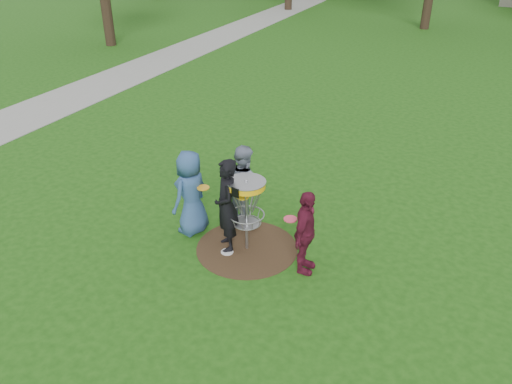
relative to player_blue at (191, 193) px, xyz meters
The scene contains 10 objects.
ground 1.41m from the player_blue, ahead, with size 100.00×100.00×0.00m, color #19470F.
dirt_patch 1.41m from the player_blue, ahead, with size 1.80×1.80×0.01m, color #47331E.
concrete_path 11.99m from the player_blue, 137.64° to the left, with size 2.20×40.00×0.02m, color #9E9E99.
player_blue is the anchor object (origin of this frame).
player_black 0.85m from the player_blue, ahead, with size 0.62×0.41×1.70m, color black.
player_grey 1.00m from the player_blue, 52.11° to the left, with size 0.77×0.60×1.58m, color gray.
player_maroon 2.29m from the player_blue, ahead, with size 0.86×0.36×1.47m, color #5A1429.
disc_on_grass 1.25m from the player_blue, 13.85° to the right, with size 0.22×0.22×0.02m, color white.
disc_golf_basket 1.18m from the player_blue, ahead, with size 0.66×0.67×1.38m.
held_discs 1.07m from the player_blue, ahead, with size 1.95×0.77×0.16m.
Camera 1 is at (4.02, -6.04, 5.16)m, focal length 35.00 mm.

